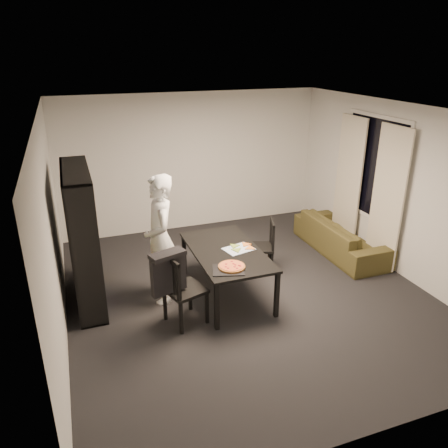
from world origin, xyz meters
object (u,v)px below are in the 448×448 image
object	(u,v)px
chair_right	(266,243)
baking_tray	(228,270)
person	(160,239)
sofa	(341,236)
dining_table	(226,254)
bookshelf	(83,237)
chair_left	(179,286)
pepperoni_pizza	(232,266)

from	to	relation	value
chair_right	baking_tray	world-z (taller)	chair_right
person	sofa	world-z (taller)	person
dining_table	baking_tray	size ratio (longest dim) A/B	4.15
bookshelf	sofa	bearing A→B (deg)	1.62
chair_left	sofa	bearing A→B (deg)	-87.63
baking_tray	chair_right	bearing A→B (deg)	45.31
baking_tray	sofa	bearing A→B (deg)	25.53
dining_table	person	distance (m)	0.95
baking_tray	chair_left	bearing A→B (deg)	174.63
bookshelf	chair_left	world-z (taller)	bookshelf
bookshelf	chair_right	xyz separation A→B (m)	(2.69, -0.08, -0.46)
baking_tray	pepperoni_pizza	distance (m)	0.08
dining_table	sofa	bearing A→B (deg)	15.31
bookshelf	chair_left	xyz separation A→B (m)	(1.05, -1.03, -0.39)
baking_tray	sofa	xyz separation A→B (m)	(2.54, 1.21, -0.41)
chair_right	pepperoni_pizza	world-z (taller)	chair_right
baking_tray	dining_table	bearing A→B (deg)	71.99
chair_left	person	xyz separation A→B (m)	(-0.06, 0.70, 0.35)
person	pepperoni_pizza	world-z (taller)	person
bookshelf	person	size ratio (longest dim) A/B	1.05
pepperoni_pizza	sofa	bearing A→B (deg)	25.38
dining_table	person	size ratio (longest dim) A/B	0.91
chair_left	chair_right	bearing A→B (deg)	-77.42
chair_right	baking_tray	bearing A→B (deg)	-25.19
chair_right	pepperoni_pizza	bearing A→B (deg)	-24.44
chair_right	baking_tray	size ratio (longest dim) A/B	2.14
bookshelf	baking_tray	world-z (taller)	bookshelf
dining_table	person	bearing A→B (deg)	167.50
bookshelf	sofa	distance (m)	4.28
bookshelf	chair_right	size ratio (longest dim) A/B	2.22
pepperoni_pizza	sofa	distance (m)	2.78
dining_table	sofa	distance (m)	2.47
chair_left	baking_tray	distance (m)	0.66
dining_table	baking_tray	world-z (taller)	baking_tray
chair_left	person	size ratio (longest dim) A/B	0.54
chair_left	sofa	world-z (taller)	chair_left
chair_left	baking_tray	world-z (taller)	chair_left
sofa	person	bearing A→B (deg)	97.88
baking_tray	sofa	distance (m)	2.85
chair_right	sofa	distance (m)	1.56
chair_left	pepperoni_pizza	distance (m)	0.72
bookshelf	dining_table	world-z (taller)	bookshelf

